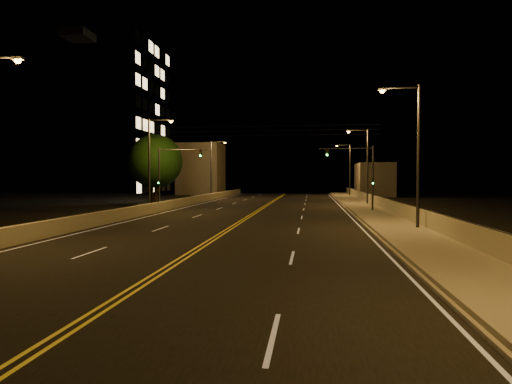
# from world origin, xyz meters

# --- Properties ---
(ground) EXTENTS (160.00, 160.00, 0.00)m
(ground) POSITION_xyz_m (0.00, 0.00, 0.00)
(ground) COLOR black
(ground) RESTS_ON ground
(road) EXTENTS (18.00, 120.00, 0.02)m
(road) POSITION_xyz_m (0.00, 20.00, 0.01)
(road) COLOR black
(road) RESTS_ON ground
(sidewalk) EXTENTS (3.60, 120.00, 0.30)m
(sidewalk) POSITION_xyz_m (10.80, 20.00, 0.15)
(sidewalk) COLOR gray
(sidewalk) RESTS_ON ground
(curb) EXTENTS (0.14, 120.00, 0.15)m
(curb) POSITION_xyz_m (8.93, 20.00, 0.07)
(curb) COLOR gray
(curb) RESTS_ON ground
(parapet_wall) EXTENTS (0.30, 120.00, 1.00)m
(parapet_wall) POSITION_xyz_m (12.45, 20.00, 0.80)
(parapet_wall) COLOR #A5A089
(parapet_wall) RESTS_ON sidewalk
(jersey_barrier) EXTENTS (0.45, 120.00, 0.95)m
(jersey_barrier) POSITION_xyz_m (-9.49, 20.00, 0.47)
(jersey_barrier) COLOR #A5A089
(jersey_barrier) RESTS_ON ground
(distant_building_right) EXTENTS (6.00, 10.00, 5.90)m
(distant_building_right) POSITION_xyz_m (16.50, 71.73, 2.95)
(distant_building_right) COLOR slate
(distant_building_right) RESTS_ON ground
(distant_building_left) EXTENTS (8.00, 8.00, 9.83)m
(distant_building_left) POSITION_xyz_m (-16.00, 73.73, 4.92)
(distant_building_left) COLOR slate
(distant_building_left) RESTS_ON ground
(parapet_rail) EXTENTS (0.06, 120.00, 0.06)m
(parapet_rail) POSITION_xyz_m (12.45, 20.00, 1.33)
(parapet_rail) COLOR black
(parapet_rail) RESTS_ON parapet_wall
(lane_markings) EXTENTS (17.32, 116.00, 0.00)m
(lane_markings) POSITION_xyz_m (0.00, 19.93, 0.02)
(lane_markings) COLOR silver
(lane_markings) RESTS_ON road
(streetlight_1) EXTENTS (2.55, 0.28, 9.02)m
(streetlight_1) POSITION_xyz_m (11.52, 19.91, 5.22)
(streetlight_1) COLOR #2D2D33
(streetlight_1) RESTS_ON ground
(streetlight_2) EXTENTS (2.55, 0.28, 9.02)m
(streetlight_2) POSITION_xyz_m (11.52, 43.86, 5.22)
(streetlight_2) COLOR #2D2D33
(streetlight_2) RESTS_ON ground
(streetlight_3) EXTENTS (2.55, 0.28, 9.02)m
(streetlight_3) POSITION_xyz_m (11.52, 66.74, 5.22)
(streetlight_3) COLOR #2D2D33
(streetlight_3) RESTS_ON ground
(streetlight_5) EXTENTS (2.55, 0.28, 9.02)m
(streetlight_5) POSITION_xyz_m (-9.92, 32.12, 5.22)
(streetlight_5) COLOR #2D2D33
(streetlight_5) RESTS_ON ground
(streetlight_6) EXTENTS (2.55, 0.28, 9.02)m
(streetlight_6) POSITION_xyz_m (-9.92, 57.62, 5.22)
(streetlight_6) COLOR #2D2D33
(streetlight_6) RESTS_ON ground
(traffic_signal_right) EXTENTS (5.11, 0.31, 6.29)m
(traffic_signal_right) POSITION_xyz_m (10.02, 33.70, 3.96)
(traffic_signal_right) COLOR #2D2D33
(traffic_signal_right) RESTS_ON ground
(traffic_signal_left) EXTENTS (5.11, 0.31, 6.29)m
(traffic_signal_left) POSITION_xyz_m (-8.82, 33.70, 3.96)
(traffic_signal_left) COLOR #2D2D33
(traffic_signal_left) RESTS_ON ground
(overhead_wires) EXTENTS (22.00, 0.03, 0.83)m
(overhead_wires) POSITION_xyz_m (0.00, 29.50, 7.40)
(overhead_wires) COLOR black
(building_tower) EXTENTS (24.00, 15.00, 25.50)m
(building_tower) POSITION_xyz_m (-29.94, 54.08, 12.18)
(building_tower) COLOR slate
(building_tower) RESTS_ON ground
(tree_0) EXTENTS (6.09, 6.09, 8.25)m
(tree_0) POSITION_xyz_m (-12.33, 39.50, 5.20)
(tree_0) COLOR black
(tree_0) RESTS_ON ground
(tree_1) EXTENTS (6.07, 6.07, 8.23)m
(tree_1) POSITION_xyz_m (-15.08, 45.39, 5.19)
(tree_1) COLOR black
(tree_1) RESTS_ON ground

